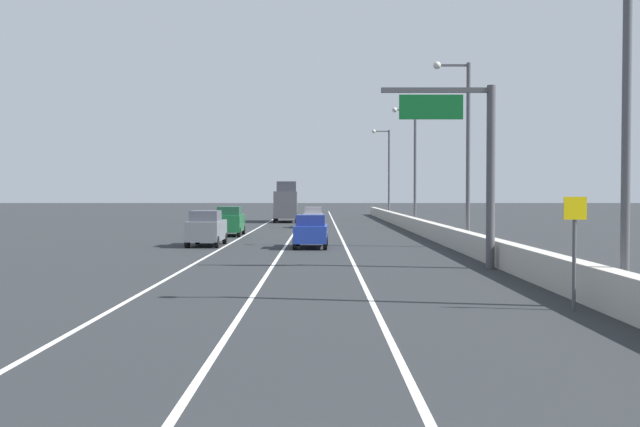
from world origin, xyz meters
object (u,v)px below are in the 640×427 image
object	(u,v)px
lamp_post_right_third	(415,159)
car_gray_0	(210,228)
speed_advisory_sign	(578,244)
car_silver_2	(316,217)
lamp_post_right_near	(621,82)
box_truck	(289,203)
lamp_post_right_second	(467,141)
car_green_3	(233,221)
car_blue_1	(314,231)
overhead_sign_gantry	(476,153)
lamp_post_right_fourth	(390,168)

from	to	relation	value
lamp_post_right_third	car_gray_0	bearing A→B (deg)	-125.05
car_gray_0	speed_advisory_sign	bearing A→B (deg)	-60.35
lamp_post_right_third	car_gray_0	distance (m)	26.12
speed_advisory_sign	car_silver_2	world-z (taller)	speed_advisory_sign
car_gray_0	car_silver_2	xyz separation A→B (m)	(6.03, 22.83, -0.11)
lamp_post_right_near	box_truck	bearing A→B (deg)	101.15
lamp_post_right_second	car_green_3	distance (m)	19.18
speed_advisory_sign	lamp_post_right_near	bearing A→B (deg)	18.48
lamp_post_right_second	car_gray_0	distance (m)	15.73
car_gray_0	box_truck	world-z (taller)	box_truck
lamp_post_right_near	lamp_post_right_third	distance (m)	44.03
lamp_post_right_near	lamp_post_right_third	world-z (taller)	same
car_green_3	lamp_post_right_third	bearing A→B (deg)	36.54
car_blue_1	lamp_post_right_third	bearing A→B (deg)	69.08
car_blue_1	car_silver_2	distance (m)	24.28
overhead_sign_gantry	lamp_post_right_near	size ratio (longest dim) A/B	0.71
lamp_post_right_fourth	car_green_3	xyz separation A→B (m)	(-14.42, -32.84, -4.99)
car_silver_2	speed_advisory_sign	bearing A→B (deg)	-81.01
box_truck	overhead_sign_gantry	bearing A→B (deg)	-78.48
lamp_post_right_third	box_truck	bearing A→B (deg)	128.21
lamp_post_right_near	lamp_post_right_second	distance (m)	22.02
lamp_post_right_near	lamp_post_right_third	xyz separation A→B (m)	(0.11, 44.03, 0.00)
lamp_post_right_third	car_blue_1	xyz separation A→B (m)	(-8.58, -22.44, -5.11)
lamp_post_right_second	car_blue_1	world-z (taller)	lamp_post_right_second
overhead_sign_gantry	lamp_post_right_fourth	size ratio (longest dim) A/B	0.71
overhead_sign_gantry	box_truck	bearing A→B (deg)	101.52
lamp_post_right_second	car_silver_2	xyz separation A→B (m)	(-8.84, 23.86, -5.12)
overhead_sign_gantry	car_blue_1	xyz separation A→B (m)	(-6.76, 11.33, -3.79)
lamp_post_right_fourth	car_silver_2	size ratio (longest dim) A/B	2.60
overhead_sign_gantry	car_blue_1	bearing A→B (deg)	120.85
lamp_post_right_near	overhead_sign_gantry	bearing A→B (deg)	99.41
lamp_post_right_second	lamp_post_right_third	bearing A→B (deg)	90.38
lamp_post_right_near	car_blue_1	bearing A→B (deg)	111.41
car_gray_0	car_blue_1	xyz separation A→B (m)	(6.15, -1.46, -0.09)
speed_advisory_sign	lamp_post_right_fourth	size ratio (longest dim) A/B	0.28
car_gray_0	car_blue_1	distance (m)	6.32
lamp_post_right_second	car_green_3	xyz separation A→B (m)	(-14.75, 11.19, -4.99)
lamp_post_right_third	car_gray_0	size ratio (longest dim) A/B	2.50
overhead_sign_gantry	speed_advisory_sign	size ratio (longest dim) A/B	2.50
speed_advisory_sign	lamp_post_right_third	size ratio (longest dim) A/B	0.28
speed_advisory_sign	lamp_post_right_second	xyz separation A→B (m)	(1.52, 22.43, 4.29)
car_gray_0	car_blue_1	bearing A→B (deg)	-13.32
lamp_post_right_near	car_blue_1	world-z (taller)	lamp_post_right_near
lamp_post_right_near	car_green_3	xyz separation A→B (m)	(-14.49, 33.21, -4.99)
lamp_post_right_fourth	car_blue_1	xyz separation A→B (m)	(-8.40, -44.46, -5.11)
car_gray_0	car_silver_2	world-z (taller)	car_gray_0
car_blue_1	car_silver_2	xyz separation A→B (m)	(-0.12, 24.28, -0.02)
overhead_sign_gantry	car_blue_1	size ratio (longest dim) A/B	1.75
speed_advisory_sign	lamp_post_right_near	xyz separation A→B (m)	(1.26, 0.42, 4.29)
speed_advisory_sign	car_silver_2	distance (m)	46.87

